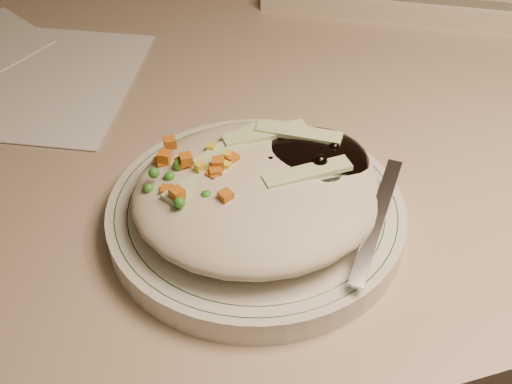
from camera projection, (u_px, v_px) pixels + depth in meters
name	position (u px, v px, depth m)	size (l,w,h in m)	color
desk	(299.00, 232.00, 0.85)	(1.40, 0.70, 0.74)	tan
plate	(256.00, 217.00, 0.56)	(0.23, 0.23, 0.02)	silver
plate_rim	(256.00, 207.00, 0.56)	(0.22, 0.22, 0.00)	#144723
meal	(262.00, 186.00, 0.54)	(0.21, 0.19, 0.05)	#BAB097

